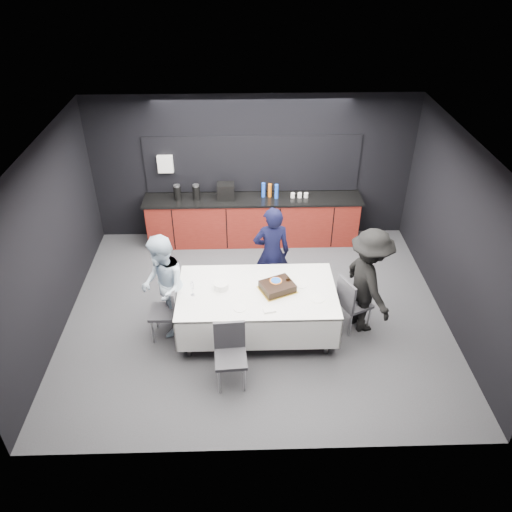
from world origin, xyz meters
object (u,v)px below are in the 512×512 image
(plate_stack, at_px, (221,286))
(person_center, at_px, (272,253))
(party_table, at_px, (257,298))
(person_right, at_px, (368,281))
(person_left, at_px, (163,286))
(champagne_flute, at_px, (192,286))
(chair_left, at_px, (169,308))
(chair_near, at_px, (230,350))
(chair_right, at_px, (351,300))
(cake_assembly, at_px, (277,287))

(plate_stack, height_order, person_center, person_center)
(party_table, relative_size, person_right, 1.36)
(person_left, relative_size, person_right, 0.96)
(champagne_flute, bearing_deg, chair_left, 177.96)
(chair_left, bearing_deg, chair_near, -44.20)
(chair_right, relative_size, chair_near, 1.00)
(plate_stack, distance_m, champagne_flute, 0.44)
(party_table, height_order, person_center, person_center)
(cake_assembly, xyz_separation_m, chair_left, (-1.60, -0.07, -0.31))
(cake_assembly, relative_size, chair_near, 0.66)
(person_center, bearing_deg, person_left, 19.99)
(chair_near, bearing_deg, plate_stack, 97.77)
(chair_near, relative_size, person_center, 0.56)
(person_left, bearing_deg, chair_left, 15.74)
(chair_left, xyz_separation_m, chair_near, (0.91, -0.89, 0.00))
(cake_assembly, bearing_deg, person_right, 2.80)
(person_left, bearing_deg, party_table, 74.18)
(chair_right, height_order, person_center, person_center)
(chair_left, xyz_separation_m, person_center, (1.56, 0.96, 0.29))
(party_table, relative_size, cake_assembly, 3.82)
(cake_assembly, distance_m, champagne_flute, 1.24)
(champagne_flute, xyz_separation_m, chair_left, (-0.37, 0.01, -0.40))
(chair_left, height_order, chair_near, same)
(party_table, distance_m, cake_assembly, 0.36)
(champagne_flute, bearing_deg, person_center, 39.25)
(party_table, bearing_deg, person_right, 2.49)
(cake_assembly, bearing_deg, person_center, 92.32)
(party_table, relative_size, plate_stack, 10.99)
(chair_left, bearing_deg, cake_assembly, 2.46)
(party_table, height_order, chair_left, chair_left)
(chair_near, distance_m, person_center, 1.98)
(person_right, bearing_deg, champagne_flute, 77.04)
(chair_left, height_order, person_right, person_right)
(chair_left, relative_size, chair_right, 1.00)
(person_center, bearing_deg, chair_right, 136.39)
(cake_assembly, xyz_separation_m, chair_right, (1.12, 0.02, -0.31))
(party_table, xyz_separation_m, person_center, (0.26, 0.90, 0.19))
(person_center, bearing_deg, plate_stack, 40.11)
(chair_near, relative_size, person_right, 0.54)
(party_table, bearing_deg, person_center, 73.73)
(plate_stack, distance_m, chair_left, 0.84)
(champagne_flute, height_order, person_left, person_left)
(cake_assembly, bearing_deg, party_table, -178.93)
(chair_left, xyz_separation_m, chair_right, (2.72, 0.09, 0.00))
(chair_right, distance_m, person_left, 2.81)
(chair_left, bearing_deg, plate_stack, 9.35)
(chair_left, bearing_deg, chair_right, 1.97)
(plate_stack, xyz_separation_m, person_center, (0.79, 0.84, -0.00))
(cake_assembly, distance_m, chair_left, 1.63)
(party_table, distance_m, person_center, 0.96)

